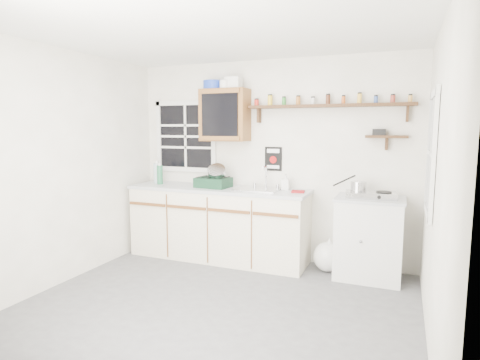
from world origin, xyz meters
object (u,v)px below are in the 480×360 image
Objects in this scene: right_cabinet at (369,238)px; upper_cabinet at (225,115)px; hotplate at (371,195)px; main_cabinet at (218,223)px; dish_rack at (214,180)px; spice_shelf at (326,105)px.

upper_cabinet is (-1.80, 0.12, 1.37)m from right_cabinet.
hotplate is at bearing -80.60° from right_cabinet.
main_cabinet reaches higher than right_cabinet.
right_cabinet is 2.26m from upper_cabinet.
hotplate reaches higher than main_cabinet.
main_cabinet is at bearing 7.00° from dish_rack.
dish_rack is at bearing -177.25° from main_cabinet.
right_cabinet is 2.11× the size of dish_rack.
right_cabinet is 1.63× the size of hotplate.
right_cabinet is 0.48× the size of spice_shelf.
spice_shelf is at bearing 9.35° from main_cabinet.
upper_cabinet reaches higher than dish_rack.
main_cabinet is 2.54× the size of right_cabinet.
right_cabinet is at bearing 5.10° from dish_rack.
main_cabinet is at bearing 173.67° from hotplate.
spice_shelf reaches higher than dish_rack.
upper_cabinet reaches higher than hotplate.
main_cabinet is 1.97m from spice_shelf.
spice_shelf is at bearing 160.84° from right_cabinet.
hotplate is (0.54, -0.21, -0.98)m from spice_shelf.
dish_rack is at bearing -119.62° from upper_cabinet.
upper_cabinet is 1.27m from spice_shelf.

